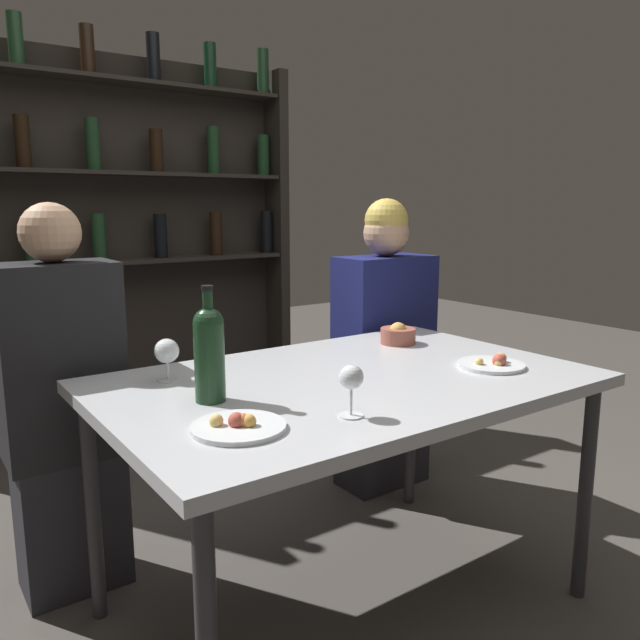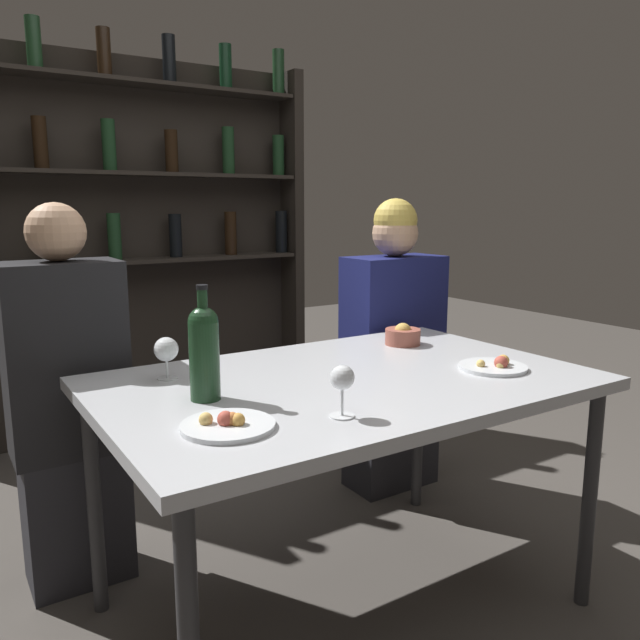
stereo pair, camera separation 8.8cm
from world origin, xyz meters
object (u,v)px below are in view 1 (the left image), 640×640
(wine_bottle, at_px, (209,350))
(food_plate_0, at_px, (492,364))
(seated_person_left, at_px, (64,414))
(snack_bowl, at_px, (398,335))
(wine_glass_1, at_px, (167,352))
(wine_glass_0, at_px, (351,380))
(seated_person_right, at_px, (384,352))
(food_plate_1, at_px, (238,426))

(wine_bottle, xyz_separation_m, food_plate_0, (0.87, -0.20, -0.13))
(seated_person_left, bearing_deg, snack_bowl, -18.46)
(wine_glass_1, bearing_deg, wine_glass_0, -66.22)
(seated_person_right, bearing_deg, wine_glass_1, -162.96)
(wine_glass_1, xyz_separation_m, food_plate_0, (0.88, -0.44, -0.07))
(wine_glass_0, distance_m, food_plate_0, 0.66)
(seated_person_left, bearing_deg, food_plate_0, -35.42)
(seated_person_left, bearing_deg, food_plate_1, -76.75)
(wine_bottle, xyz_separation_m, seated_person_right, (1.10, 0.59, -0.27))
(food_plate_0, xyz_separation_m, food_plate_1, (-0.91, -0.03, -0.00))
(food_plate_1, relative_size, seated_person_right, 0.17)
(food_plate_0, bearing_deg, snack_bowl, 91.84)
(wine_bottle, relative_size, snack_bowl, 2.36)
(wine_glass_1, height_order, snack_bowl, wine_glass_1)
(snack_bowl, bearing_deg, wine_glass_1, 178.81)
(wine_glass_0, relative_size, seated_person_left, 0.10)
(seated_person_left, bearing_deg, wine_bottle, -68.30)
(seated_person_left, distance_m, seated_person_right, 1.34)
(wine_glass_0, xyz_separation_m, seated_person_left, (-0.45, 0.89, -0.24))
(wine_glass_0, relative_size, seated_person_right, 0.10)
(wine_glass_1, height_order, food_plate_1, wine_glass_1)
(food_plate_0, height_order, seated_person_left, seated_person_left)
(wine_bottle, distance_m, seated_person_right, 1.28)
(wine_glass_0, relative_size, wine_glass_1, 1.03)
(wine_glass_0, bearing_deg, wine_glass_1, 113.78)
(wine_glass_0, bearing_deg, snack_bowl, 39.88)
(wine_glass_0, distance_m, food_plate_1, 0.29)
(wine_bottle, height_order, seated_person_left, seated_person_left)
(food_plate_1, distance_m, seated_person_right, 1.41)
(wine_glass_1, xyz_separation_m, seated_person_right, (1.12, 0.34, -0.22))
(food_plate_1, bearing_deg, wine_bottle, 79.64)
(seated_person_right, bearing_deg, snack_bowl, -124.83)
(seated_person_left, xyz_separation_m, seated_person_right, (1.34, 0.00, 0.02))
(wine_glass_1, height_order, food_plate_0, wine_glass_1)
(wine_glass_1, bearing_deg, food_plate_0, -26.30)
(wine_bottle, height_order, seated_person_right, seated_person_right)
(food_plate_0, xyz_separation_m, seated_person_left, (-1.10, 0.78, -0.16))
(wine_bottle, bearing_deg, wine_glass_1, 94.52)
(wine_glass_0, distance_m, wine_glass_1, 0.60)
(food_plate_1, bearing_deg, seated_person_right, 35.38)
(wine_glass_1, xyz_separation_m, seated_person_left, (-0.21, 0.34, -0.24))
(food_plate_1, distance_m, seated_person_left, 0.85)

